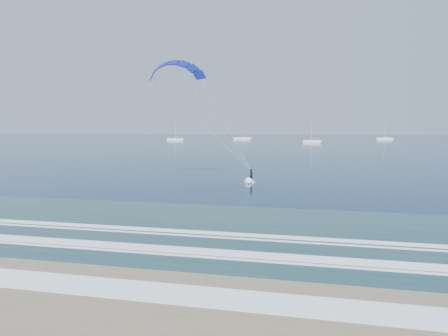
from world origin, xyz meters
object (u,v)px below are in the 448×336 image
object	(u,v)px
sailboat_0	(176,139)
sailboat_3	(384,138)
kitesurfer_rig	(210,114)
sailboat_2	(312,141)
sailboat_1	(242,138)

from	to	relation	value
sailboat_0	sailboat_3	world-z (taller)	sailboat_0
kitesurfer_rig	sailboat_3	xyz separation A→B (m)	(56.46, 214.95, -8.12)
kitesurfer_rig	sailboat_2	size ratio (longest dim) A/B	1.42
sailboat_0	sailboat_1	xyz separation A→B (m)	(34.58, 28.85, 0.01)
sailboat_2	sailboat_3	world-z (taller)	sailboat_3
kitesurfer_rig	sailboat_3	world-z (taller)	kitesurfer_rig
kitesurfer_rig	sailboat_2	bearing A→B (deg)	85.38
sailboat_1	sailboat_3	distance (m)	88.68
sailboat_1	sailboat_3	xyz separation A→B (m)	(87.69, 13.25, -0.01)
sailboat_1	sailboat_3	world-z (taller)	sailboat_1
sailboat_0	sailboat_2	size ratio (longest dim) A/B	1.12
kitesurfer_rig	sailboat_3	bearing A→B (deg)	75.28
sailboat_0	sailboat_1	world-z (taller)	sailboat_1
kitesurfer_rig	sailboat_1	bearing A→B (deg)	98.80
sailboat_1	sailboat_2	size ratio (longest dim) A/B	1.22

